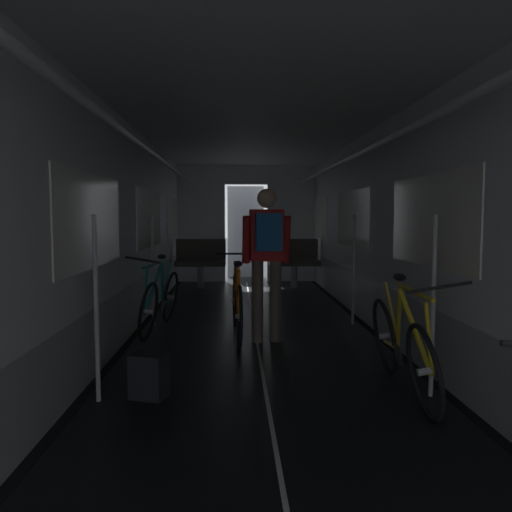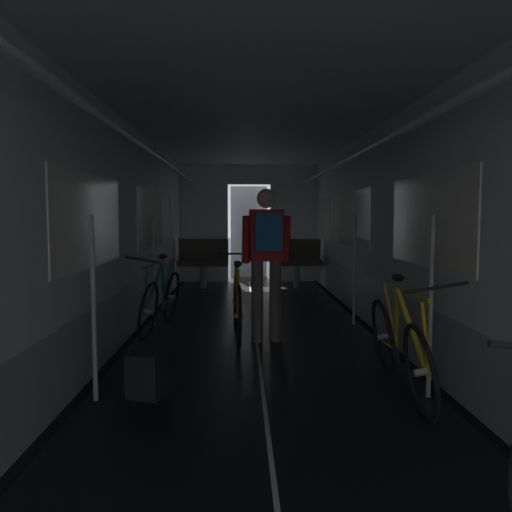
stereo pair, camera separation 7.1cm
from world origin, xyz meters
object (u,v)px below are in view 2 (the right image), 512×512
(person_cyclist_aisle, at_px, (267,250))
(bicycle_orange_in_aisle, at_px, (237,303))
(bicycle_yellow, at_px, (400,346))
(bench_seat_far_right, at_px, (296,258))
(backpack_on_floor, at_px, (146,375))
(bench_seat_far_left, at_px, (203,259))
(bicycle_teal, at_px, (161,299))

(person_cyclist_aisle, height_order, bicycle_orange_in_aisle, person_cyclist_aisle)
(bicycle_yellow, bearing_deg, bench_seat_far_right, 91.68)
(backpack_on_floor, bearing_deg, bench_seat_far_right, 73.09)
(bench_seat_far_right, relative_size, bicycle_orange_in_aisle, 0.58)
(bench_seat_far_left, distance_m, bicycle_teal, 3.65)
(bicycle_teal, bearing_deg, backpack_on_floor, -83.78)
(bench_seat_far_right, relative_size, backpack_on_floor, 2.89)
(bicycle_orange_in_aisle, bearing_deg, backpack_on_floor, -109.36)
(person_cyclist_aisle, bearing_deg, bench_seat_far_left, 103.41)
(bench_seat_far_left, relative_size, bicycle_orange_in_aisle, 0.58)
(bicycle_teal, bearing_deg, bicycle_orange_in_aisle, -19.54)
(bench_seat_far_right, distance_m, bicycle_teal, 4.18)
(bicycle_yellow, xyz_separation_m, bicycle_teal, (-2.22, 2.25, 0.00))
(bicycle_teal, bearing_deg, bench_seat_far_left, 86.15)
(bench_seat_far_right, height_order, bicycle_teal, bicycle_teal)
(bicycle_yellow, bearing_deg, bicycle_orange_in_aisle, 123.87)
(bench_seat_far_left, relative_size, bicycle_yellow, 0.58)
(bicycle_teal, height_order, backpack_on_floor, bicycle_teal)
(bicycle_yellow, bearing_deg, backpack_on_floor, -179.29)
(bench_seat_far_left, bearing_deg, bench_seat_far_right, 0.00)
(bench_seat_far_right, xyz_separation_m, bicycle_yellow, (0.17, -5.89, -0.19))
(bench_seat_far_right, height_order, backpack_on_floor, bench_seat_far_right)
(bicycle_orange_in_aisle, bearing_deg, bicycle_yellow, -56.13)
(bench_seat_far_right, distance_m, bicycle_yellow, 5.89)
(bicycle_orange_in_aisle, xyz_separation_m, backpack_on_floor, (-0.68, -1.94, -0.21))
(bench_seat_far_left, bearing_deg, backpack_on_floor, -89.97)
(bench_seat_far_right, xyz_separation_m, bicycle_orange_in_aisle, (-1.11, -3.97, -0.18))
(bicycle_yellow, height_order, backpack_on_floor, bicycle_yellow)
(backpack_on_floor, bearing_deg, bicycle_orange_in_aisle, 70.64)
(bench_seat_far_left, distance_m, bicycle_yellow, 6.21)
(bench_seat_far_left, bearing_deg, bicycle_yellow, -71.48)
(bench_seat_far_left, height_order, bicycle_orange_in_aisle, bench_seat_far_left)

